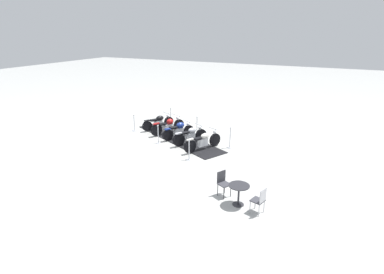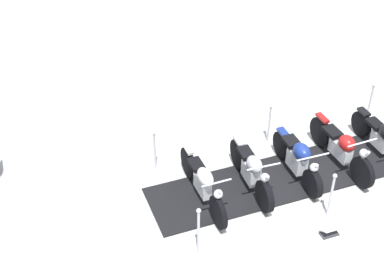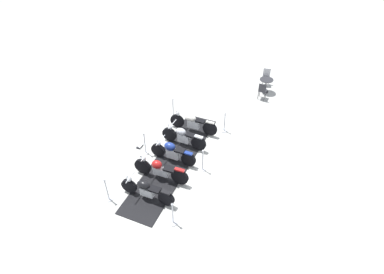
{
  "view_description": "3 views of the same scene",
  "coord_description": "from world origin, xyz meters",
  "views": [
    {
      "loc": [
        14.69,
        8.0,
        5.92
      ],
      "look_at": [
        1.68,
        1.67,
        0.87
      ],
      "focal_mm": 29.15,
      "sensor_mm": 36.0,
      "label": 1
    },
    {
      "loc": [
        -4.55,
        8.38,
        7.92
      ],
      "look_at": [
        2.06,
        1.12,
        0.65
      ],
      "focal_mm": 51.45,
      "sensor_mm": 36.0,
      "label": 2
    },
    {
      "loc": [
        0.08,
        -9.75,
        9.3
      ],
      "look_at": [
        0.83,
        0.53,
        0.82
      ],
      "focal_mm": 29.52,
      "sensor_mm": 36.0,
      "label": 3
    }
  ],
  "objects": [
    {
      "name": "stanchion_left_mid",
      "position": [
        1.18,
        -0.6,
        0.38
      ],
      "size": [
        0.28,
        0.28,
        1.06
      ],
      "color": "silver",
      "rests_on": "ground_plane"
    },
    {
      "name": "cafe_chair_near_table",
      "position": [
        5.51,
        6.04,
        0.54
      ],
      "size": [
        0.49,
        0.49,
        0.95
      ],
      "rotation": [
        0.0,
        0.0,
        -1.84
      ],
      "color": "#B7B7BC",
      "rests_on": "ground_plane"
    },
    {
      "name": "motorcycle_navy",
      "position": [
        -0.03,
        0.02,
        0.49
      ],
      "size": [
        1.87,
        1.15,
        0.93
      ],
      "rotation": [
        0.0,
        0.0,
        -3.64
      ],
      "color": "black",
      "rests_on": "display_platform"
    },
    {
      "name": "stanchion_left_front",
      "position": [
        2.46,
        1.9,
        0.32
      ],
      "size": [
        0.34,
        0.34,
        1.03
      ],
      "color": "silver",
      "rests_on": "ground_plane"
    },
    {
      "name": "cafe_table",
      "position": [
        5.28,
        5.25,
        0.58
      ],
      "size": [
        0.74,
        0.74,
        0.78
      ],
      "color": "#2D2D33",
      "rests_on": "ground_plane"
    },
    {
      "name": "stanchion_left_rear",
      "position": [
        -0.09,
        -3.1,
        0.3
      ],
      "size": [
        0.35,
        0.35,
        1.02
      ],
      "color": "silver",
      "rests_on": "ground_plane"
    },
    {
      "name": "stanchion_right_front",
      "position": [
        0.09,
        3.1,
        0.4
      ],
      "size": [
        0.3,
        0.3,
        1.14
      ],
      "color": "silver",
      "rests_on": "ground_plane"
    },
    {
      "name": "motorcycle_cream",
      "position": [
        0.96,
        1.98,
        0.5
      ],
      "size": [
        2.14,
        1.15,
        1.01
      ],
      "rotation": [
        0.0,
        0.0,
        -3.6
      ],
      "color": "black",
      "rests_on": "display_platform"
    },
    {
      "name": "info_placard",
      "position": [
        -1.49,
        1.03,
        0.07
      ],
      "size": [
        0.36,
        0.41,
        0.22
      ],
      "rotation": [
        0.0,
        0.0,
        1.1
      ],
      "color": "#333338",
      "rests_on": "ground_plane"
    },
    {
      "name": "motorcycle_chrome",
      "position": [
        0.48,
        0.99,
        0.48
      ],
      "size": [
        1.91,
        1.18,
        1.0
      ],
      "rotation": [
        0.0,
        0.0,
        -3.66
      ],
      "color": "black",
      "rests_on": "display_platform"
    },
    {
      "name": "stanchion_right_mid",
      "position": [
        -1.18,
        0.6,
        0.4
      ],
      "size": [
        0.29,
        0.29,
        1.1
      ],
      "color": "silver",
      "rests_on": "ground_plane"
    },
    {
      "name": "ground_plane",
      "position": [
        0.0,
        0.0,
        0.0
      ],
      "size": [
        80.0,
        80.0,
        0.0
      ],
      "primitive_type": "plane",
      "color": "silver"
    },
    {
      "name": "cafe_chair_across_table",
      "position": [
        4.9,
        4.52,
        0.56
      ],
      "size": [
        0.54,
        0.54,
        0.96
      ],
      "rotation": [
        0.0,
        0.0,
        1.09
      ],
      "color": "#2D2D33",
      "rests_on": "ground_plane"
    },
    {
      "name": "motorcycle_black",
      "position": [
        -1.03,
        -1.95,
        0.46
      ],
      "size": [
        2.01,
        1.16,
        0.92
      ],
      "rotation": [
        0.0,
        0.0,
        -3.61
      ],
      "color": "black",
      "rests_on": "display_platform"
    },
    {
      "name": "motorcycle_maroon",
      "position": [
        -0.53,
        -0.97,
        0.5
      ],
      "size": [
        2.14,
        1.14,
        1.03
      ],
      "rotation": [
        0.0,
        0.0,
        -3.58
      ],
      "color": "black",
      "rests_on": "display_platform"
    },
    {
      "name": "display_platform",
      "position": [
        0.0,
        0.0,
        0.02
      ],
      "size": [
        4.33,
        6.56,
        0.03
      ],
      "primitive_type": "cube",
      "rotation": [
        0.0,
        0.0,
        -2.04
      ],
      "color": "black",
      "rests_on": "ground_plane"
    },
    {
      "name": "stanchion_right_rear",
      "position": [
        -2.46,
        -1.9,
        0.37
      ],
      "size": [
        0.3,
        0.3,
        1.07
      ],
      "color": "silver",
      "rests_on": "ground_plane"
    }
  ]
}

